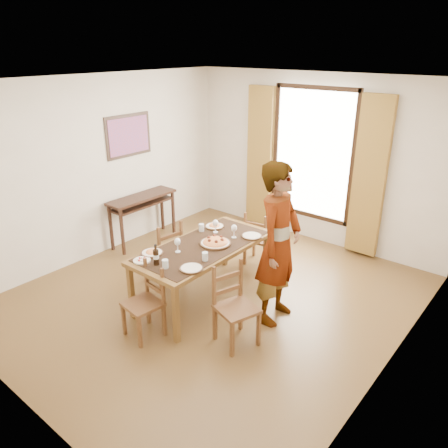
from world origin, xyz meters
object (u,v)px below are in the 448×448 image
Objects in this scene: console_table at (142,203)px; dining_table at (204,250)px; man at (279,244)px; pasta_platter at (215,241)px.

dining_table is at bearing -19.29° from console_table.
man is at bearing -8.94° from console_table.
dining_table is at bearing 96.86° from man.
console_table is 0.62× the size of man.
console_table is 2.07m from dining_table.
pasta_platter is (0.09, 0.12, 0.12)m from dining_table.
man is (0.95, 0.23, 0.28)m from dining_table.
console_table is at bearing 164.50° from pasta_platter.
pasta_platter is at bearing 50.84° from dining_table.
pasta_platter is (2.05, -0.57, 0.12)m from console_table.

